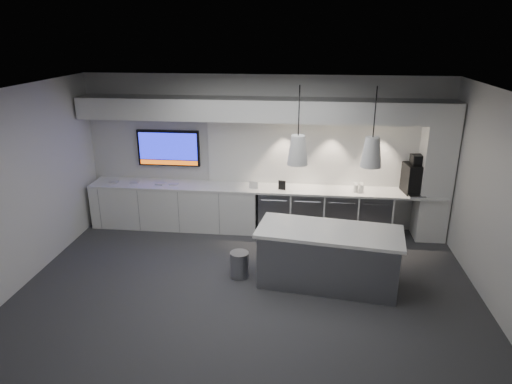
# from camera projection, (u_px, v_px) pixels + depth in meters

# --- Properties ---
(floor) EXTENTS (7.00, 7.00, 0.00)m
(floor) POSITION_uv_depth(u_px,v_px,m) (248.00, 287.00, 7.08)
(floor) COLOR #333336
(floor) RESTS_ON ground
(ceiling) EXTENTS (7.00, 7.00, 0.00)m
(ceiling) POSITION_uv_depth(u_px,v_px,m) (247.00, 91.00, 6.07)
(ceiling) COLOR black
(ceiling) RESTS_ON wall_back
(wall_back) EXTENTS (7.00, 0.00, 7.00)m
(wall_back) POSITION_uv_depth(u_px,v_px,m) (264.00, 153.00, 8.92)
(wall_back) COLOR silver
(wall_back) RESTS_ON floor
(wall_front) EXTENTS (7.00, 0.00, 7.00)m
(wall_front) POSITION_uv_depth(u_px,v_px,m) (214.00, 289.00, 4.24)
(wall_front) COLOR silver
(wall_front) RESTS_ON floor
(wall_left) EXTENTS (0.00, 7.00, 7.00)m
(wall_left) POSITION_uv_depth(u_px,v_px,m) (20.00, 188.00, 6.94)
(wall_left) COLOR silver
(wall_left) RESTS_ON floor
(wall_right) EXTENTS (0.00, 7.00, 7.00)m
(wall_right) POSITION_uv_depth(u_px,v_px,m) (502.00, 206.00, 6.22)
(wall_right) COLOR silver
(wall_right) RESTS_ON floor
(back_counter) EXTENTS (6.80, 0.65, 0.04)m
(back_counter) POSITION_uv_depth(u_px,v_px,m) (262.00, 188.00, 8.82)
(back_counter) COLOR white
(back_counter) RESTS_ON left_base_cabinets
(left_base_cabinets) EXTENTS (3.30, 0.63, 0.86)m
(left_base_cabinets) POSITION_uv_depth(u_px,v_px,m) (175.00, 206.00, 9.15)
(left_base_cabinets) COLOR white
(left_base_cabinets) RESTS_ON floor
(fridge_unit_a) EXTENTS (0.60, 0.61, 0.85)m
(fridge_unit_a) POSITION_uv_depth(u_px,v_px,m) (275.00, 211.00, 8.95)
(fridge_unit_a) COLOR gray
(fridge_unit_a) RESTS_ON floor
(fridge_unit_b) EXTENTS (0.60, 0.61, 0.85)m
(fridge_unit_b) POSITION_uv_depth(u_px,v_px,m) (307.00, 212.00, 8.88)
(fridge_unit_b) COLOR gray
(fridge_unit_b) RESTS_ON floor
(fridge_unit_c) EXTENTS (0.60, 0.61, 0.85)m
(fridge_unit_c) POSITION_uv_depth(u_px,v_px,m) (340.00, 213.00, 8.82)
(fridge_unit_c) COLOR gray
(fridge_unit_c) RESTS_ON floor
(fridge_unit_d) EXTENTS (0.60, 0.61, 0.85)m
(fridge_unit_d) POSITION_uv_depth(u_px,v_px,m) (373.00, 215.00, 8.75)
(fridge_unit_d) COLOR gray
(fridge_unit_d) RESTS_ON floor
(backsplash) EXTENTS (4.60, 0.03, 1.30)m
(backsplash) POSITION_uv_depth(u_px,v_px,m) (326.00, 152.00, 8.76)
(backsplash) COLOR white
(backsplash) RESTS_ON wall_back
(soffit) EXTENTS (6.90, 0.60, 0.40)m
(soffit) POSITION_uv_depth(u_px,v_px,m) (263.00, 109.00, 8.34)
(soffit) COLOR white
(soffit) RESTS_ON wall_back
(column) EXTENTS (0.55, 0.55, 2.60)m
(column) POSITION_uv_depth(u_px,v_px,m) (436.00, 172.00, 8.37)
(column) COLOR white
(column) RESTS_ON floor
(wall_tv) EXTENTS (1.25, 0.07, 0.72)m
(wall_tv) POSITION_uv_depth(u_px,v_px,m) (169.00, 148.00, 9.05)
(wall_tv) COLOR black
(wall_tv) RESTS_ON wall_back
(island) EXTENTS (2.28, 1.22, 0.92)m
(island) POSITION_uv_depth(u_px,v_px,m) (328.00, 257.00, 7.03)
(island) COLOR gray
(island) RESTS_ON floor
(bin) EXTENTS (0.38, 0.38, 0.43)m
(bin) POSITION_uv_depth(u_px,v_px,m) (239.00, 265.00, 7.33)
(bin) COLOR gray
(bin) RESTS_ON floor
(coffee_machine) EXTENTS (0.46, 0.61, 0.72)m
(coffee_machine) POSITION_uv_depth(u_px,v_px,m) (415.00, 177.00, 8.45)
(coffee_machine) COLOR black
(coffee_machine) RESTS_ON back_counter
(sign_black) EXTENTS (0.14, 0.05, 0.18)m
(sign_black) POSITION_uv_depth(u_px,v_px,m) (282.00, 185.00, 8.66)
(sign_black) COLOR black
(sign_black) RESTS_ON back_counter
(sign_white) EXTENTS (0.18, 0.06, 0.14)m
(sign_white) POSITION_uv_depth(u_px,v_px,m) (254.00, 185.00, 8.73)
(sign_white) COLOR white
(sign_white) RESTS_ON back_counter
(cup_cluster) EXTENTS (0.18, 0.18, 0.15)m
(cup_cluster) POSITION_uv_depth(u_px,v_px,m) (359.00, 188.00, 8.56)
(cup_cluster) COLOR silver
(cup_cluster) RESTS_ON back_counter
(tray_a) EXTENTS (0.17, 0.17, 0.02)m
(tray_a) POSITION_uv_depth(u_px,v_px,m) (114.00, 182.00, 9.09)
(tray_a) COLOR #BBBBBB
(tray_a) RESTS_ON back_counter
(tray_b) EXTENTS (0.17, 0.17, 0.02)m
(tray_b) POSITION_uv_depth(u_px,v_px,m) (134.00, 183.00, 9.05)
(tray_b) COLOR #BBBBBB
(tray_b) RESTS_ON back_counter
(tray_c) EXTENTS (0.18, 0.18, 0.02)m
(tray_c) POSITION_uv_depth(u_px,v_px,m) (160.00, 184.00, 8.98)
(tray_c) COLOR #BBBBBB
(tray_c) RESTS_ON back_counter
(tray_d) EXTENTS (0.16, 0.16, 0.02)m
(tray_d) POSITION_uv_depth(u_px,v_px,m) (174.00, 184.00, 8.97)
(tray_d) COLOR #BBBBBB
(tray_d) RESTS_ON back_counter
(pendant_left) EXTENTS (0.30, 0.30, 1.13)m
(pendant_left) POSITION_uv_depth(u_px,v_px,m) (298.00, 150.00, 6.52)
(pendant_left) COLOR white
(pendant_left) RESTS_ON ceiling
(pendant_right) EXTENTS (0.30, 0.30, 1.13)m
(pendant_right) POSITION_uv_depth(u_px,v_px,m) (372.00, 152.00, 6.41)
(pendant_right) COLOR white
(pendant_right) RESTS_ON ceiling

